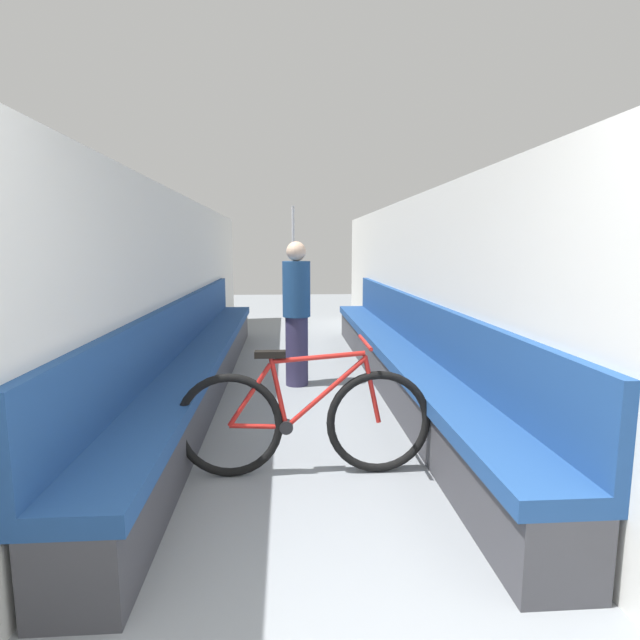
{
  "coord_description": "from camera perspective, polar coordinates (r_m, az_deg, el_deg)",
  "views": [
    {
      "loc": [
        -0.15,
        -0.95,
        1.51
      ],
      "look_at": [
        0.13,
        3.18,
        0.9
      ],
      "focal_mm": 28.0,
      "sensor_mm": 36.0,
      "label": 1
    }
  ],
  "objects": [
    {
      "name": "wall_left",
      "position": [
        5.06,
        -16.93,
        2.55
      ],
      "size": [
        0.1,
        11.12,
        2.06
      ],
      "primitive_type": "cube",
      "color": "silver",
      "rests_on": "ground"
    },
    {
      "name": "wall_right",
      "position": [
        5.14,
        12.39,
        2.8
      ],
      "size": [
        0.1,
        11.12,
        2.06
      ],
      "primitive_type": "cube",
      "color": "silver",
      "rests_on": "ground"
    },
    {
      "name": "bench_seat_row_left",
      "position": [
        5.36,
        -13.38,
        -4.64
      ],
      "size": [
        0.47,
        6.67,
        0.99
      ],
      "color": "#3D3D42",
      "rests_on": "ground"
    },
    {
      "name": "bench_seat_row_right",
      "position": [
        5.42,
        8.86,
        -4.37
      ],
      "size": [
        0.47,
        6.67,
        0.99
      ],
      "color": "#3D3D42",
      "rests_on": "ground"
    },
    {
      "name": "bicycle",
      "position": [
        3.36,
        -1.77,
        -11.45
      ],
      "size": [
        1.69,
        0.46,
        0.91
      ],
      "rotation": [
        0.0,
        0.0,
        0.34
      ],
      "color": "black",
      "rests_on": "ground"
    },
    {
      "name": "grab_pole_near",
      "position": [
        6.66,
        -3.04,
        3.88
      ],
      "size": [
        0.08,
        0.08,
        2.04
      ],
      "color": "gray",
      "rests_on": "ground"
    },
    {
      "name": "passenger_standing",
      "position": [
        5.4,
        -2.7,
        0.88
      ],
      "size": [
        0.3,
        0.3,
        1.57
      ],
      "rotation": [
        0.0,
        0.0,
        -0.38
      ],
      "color": "#332D4C",
      "rests_on": "ground"
    }
  ]
}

